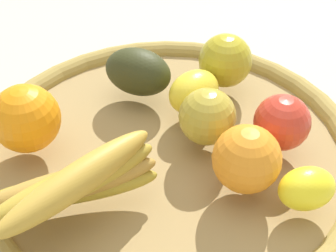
# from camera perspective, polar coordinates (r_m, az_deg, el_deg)

# --- Properties ---
(ground_plane) EXTENTS (2.40, 2.40, 0.00)m
(ground_plane) POSITION_cam_1_polar(r_m,az_deg,el_deg) (0.61, 0.00, -4.06)
(ground_plane) COLOR #B9B6A5
(ground_plane) RESTS_ON ground
(basket) EXTENTS (0.48, 0.48, 0.04)m
(basket) POSITION_cam_1_polar(r_m,az_deg,el_deg) (0.60, 0.00, -2.90)
(basket) COLOR #9C814E
(basket) RESTS_ON ground_plane
(apple_2) EXTENTS (0.07, 0.07, 0.07)m
(apple_2) POSITION_cam_1_polar(r_m,az_deg,el_deg) (0.57, 13.23, 0.43)
(apple_2) COLOR red
(apple_2) RESTS_ON basket
(avocado) EXTENTS (0.09, 0.11, 0.06)m
(avocado) POSITION_cam_1_polar(r_m,az_deg,el_deg) (0.64, -3.54, 6.37)
(avocado) COLOR #2F3317
(avocado) RESTS_ON basket
(apple_1) EXTENTS (0.08, 0.08, 0.07)m
(apple_1) POSITION_cam_1_polar(r_m,az_deg,el_deg) (0.66, 6.74, 7.63)
(apple_1) COLOR #AC9F22
(apple_1) RESTS_ON basket
(apple_0) EXTENTS (0.09, 0.09, 0.07)m
(apple_0) POSITION_cam_1_polar(r_m,az_deg,el_deg) (0.56, 4.66, 0.89)
(apple_0) COLOR #AE9B31
(apple_0) RESTS_ON basket
(banana_bunch) EXTENTS (0.15, 0.19, 0.08)m
(banana_bunch) POSITION_cam_1_polar(r_m,az_deg,el_deg) (0.49, -11.05, -6.70)
(banana_bunch) COLOR #AD952B
(banana_bunch) RESTS_ON basket
(lemon_0) EXTENTS (0.09, 0.09, 0.05)m
(lemon_0) POSITION_cam_1_polar(r_m,az_deg,el_deg) (0.61, 3.06, 4.04)
(lemon_0) COLOR yellow
(lemon_0) RESTS_ON basket
(lemon_1) EXTENTS (0.06, 0.07, 0.04)m
(lemon_1) POSITION_cam_1_polar(r_m,az_deg,el_deg) (0.52, 15.95, -7.06)
(lemon_1) COLOR yellow
(lemon_1) RESTS_ON basket
(orange_0) EXTENTS (0.09, 0.09, 0.07)m
(orange_0) POSITION_cam_1_polar(r_m,az_deg,el_deg) (0.51, 9.21, -3.84)
(orange_0) COLOR orange
(orange_0) RESTS_ON basket
(orange_1) EXTENTS (0.11, 0.11, 0.08)m
(orange_1) POSITION_cam_1_polar(r_m,az_deg,el_deg) (0.57, -16.33, 0.87)
(orange_1) COLOR orange
(orange_1) RESTS_ON basket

